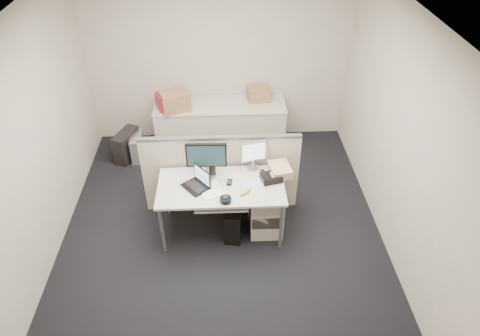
{
  "coord_description": "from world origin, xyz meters",
  "views": [
    {
      "loc": [
        0.05,
        -3.87,
        3.97
      ],
      "look_at": [
        0.23,
        0.15,
        0.87
      ],
      "focal_mm": 32.0,
      "sensor_mm": 36.0,
      "label": 1
    }
  ],
  "objects_px": {
    "desk_phone": "(271,178)",
    "monitor_main": "(207,161)",
    "desk": "(221,190)",
    "laptop": "(195,180)"
  },
  "relations": [
    {
      "from": "desk",
      "to": "monitor_main",
      "type": "relative_size",
      "value": 3.13
    },
    {
      "from": "monitor_main",
      "to": "laptop",
      "type": "bearing_deg",
      "value": -122.97
    },
    {
      "from": "monitor_main",
      "to": "laptop",
      "type": "distance_m",
      "value": 0.27
    },
    {
      "from": "desk",
      "to": "laptop",
      "type": "relative_size",
      "value": 5.0
    },
    {
      "from": "laptop",
      "to": "desk_phone",
      "type": "height_order",
      "value": "laptop"
    },
    {
      "from": "desk",
      "to": "monitor_main",
      "type": "distance_m",
      "value": 0.39
    },
    {
      "from": "laptop",
      "to": "desk_phone",
      "type": "distance_m",
      "value": 0.91
    },
    {
      "from": "laptop",
      "to": "desk_phone",
      "type": "xyz_separation_m",
      "value": [
        0.9,
        0.1,
        -0.08
      ]
    },
    {
      "from": "laptop",
      "to": "desk",
      "type": "bearing_deg",
      "value": 55.24
    },
    {
      "from": "desk_phone",
      "to": "monitor_main",
      "type": "bearing_deg",
      "value": 159.04
    }
  ]
}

